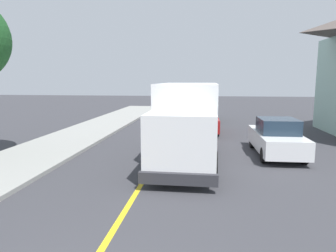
{
  "coord_description": "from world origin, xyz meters",
  "views": [
    {
      "loc": [
        2.01,
        -2.68,
        3.37
      ],
      "look_at": [
        0.45,
        10.12,
        1.4
      ],
      "focal_mm": 32.65,
      "sensor_mm": 36.0,
      "label": 1
    }
  ],
  "objects": [
    {
      "name": "parked_car_mid",
      "position": [
        2.07,
        22.62,
        0.79
      ],
      "size": [
        1.88,
        4.43,
        1.67
      ],
      "color": "#4C564C",
      "rests_on": "ground"
    },
    {
      "name": "parked_car_near",
      "position": [
        1.93,
        16.88,
        0.79
      ],
      "size": [
        1.91,
        4.44,
        1.67
      ],
      "color": "maroon",
      "rests_on": "ground"
    },
    {
      "name": "box_truck",
      "position": [
        1.29,
        9.94,
        1.77
      ],
      "size": [
        2.49,
        7.21,
        3.2
      ],
      "color": "white",
      "rests_on": "ground"
    },
    {
      "name": "parked_van_across",
      "position": [
        5.2,
        11.19,
        0.79
      ],
      "size": [
        1.87,
        4.43,
        1.67
      ],
      "color": "silver",
      "rests_on": "ground"
    },
    {
      "name": "centre_line_yellow",
      "position": [
        0.0,
        10.0,
        0.0
      ],
      "size": [
        0.16,
        56.0,
        0.01
      ],
      "primitive_type": "cube",
      "color": "gold",
      "rests_on": "ground"
    }
  ]
}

